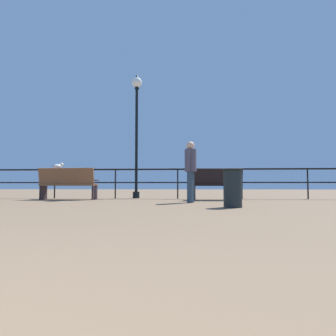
{
  "coord_description": "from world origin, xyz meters",
  "views": [
    {
      "loc": [
        1.31,
        0.29,
        0.44
      ],
      "look_at": [
        0.75,
        9.17,
        0.97
      ],
      "focal_mm": 30.76,
      "sensor_mm": 36.0,
      "label": 1
    }
  ],
  "objects_px": {
    "lamppost_center": "(137,116)",
    "seagull_on_rail": "(58,166)",
    "bench_near_left": "(68,182)",
    "trash_bin": "(233,188)",
    "bench_near_right": "(217,183)",
    "person_by_bench": "(191,167)"
  },
  "relations": [
    {
      "from": "lamppost_center",
      "to": "seagull_on_rail",
      "type": "relative_size",
      "value": 10.46
    },
    {
      "from": "bench_near_left",
      "to": "person_by_bench",
      "type": "height_order",
      "value": "person_by_bench"
    },
    {
      "from": "bench_near_right",
      "to": "person_by_bench",
      "type": "bearing_deg",
      "value": -122.04
    },
    {
      "from": "person_by_bench",
      "to": "trash_bin",
      "type": "distance_m",
      "value": 1.77
    },
    {
      "from": "bench_near_right",
      "to": "seagull_on_rail",
      "type": "height_order",
      "value": "seagull_on_rail"
    },
    {
      "from": "bench_near_left",
      "to": "bench_near_right",
      "type": "relative_size",
      "value": 1.17
    },
    {
      "from": "lamppost_center",
      "to": "seagull_on_rail",
      "type": "bearing_deg",
      "value": -173.55
    },
    {
      "from": "lamppost_center",
      "to": "person_by_bench",
      "type": "relative_size",
      "value": 2.76
    },
    {
      "from": "lamppost_center",
      "to": "trash_bin",
      "type": "bearing_deg",
      "value": -55.97
    },
    {
      "from": "seagull_on_rail",
      "to": "trash_bin",
      "type": "distance_m",
      "value": 6.37
    },
    {
      "from": "bench_near_right",
      "to": "seagull_on_rail",
      "type": "bearing_deg",
      "value": 171.07
    },
    {
      "from": "lamppost_center",
      "to": "seagull_on_rail",
      "type": "distance_m",
      "value": 3.14
    },
    {
      "from": "lamppost_center",
      "to": "person_by_bench",
      "type": "xyz_separation_m",
      "value": [
        1.81,
        -2.4,
        -1.93
      ]
    },
    {
      "from": "lamppost_center",
      "to": "person_by_bench",
      "type": "distance_m",
      "value": 3.57
    },
    {
      "from": "bench_near_left",
      "to": "bench_near_right",
      "type": "distance_m",
      "value": 4.54
    },
    {
      "from": "bench_near_right",
      "to": "person_by_bench",
      "type": "height_order",
      "value": "person_by_bench"
    },
    {
      "from": "lamppost_center",
      "to": "trash_bin",
      "type": "height_order",
      "value": "lamppost_center"
    },
    {
      "from": "bench_near_left",
      "to": "trash_bin",
      "type": "distance_m",
      "value": 5.32
    },
    {
      "from": "bench_near_left",
      "to": "seagull_on_rail",
      "type": "distance_m",
      "value": 1.2
    },
    {
      "from": "bench_near_left",
      "to": "lamppost_center",
      "type": "xyz_separation_m",
      "value": [
        1.92,
        1.12,
        2.29
      ]
    },
    {
      "from": "lamppost_center",
      "to": "trash_bin",
      "type": "xyz_separation_m",
      "value": [
        2.62,
        -3.88,
        -2.44
      ]
    },
    {
      "from": "bench_near_right",
      "to": "lamppost_center",
      "type": "bearing_deg",
      "value": 156.95
    }
  ]
}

